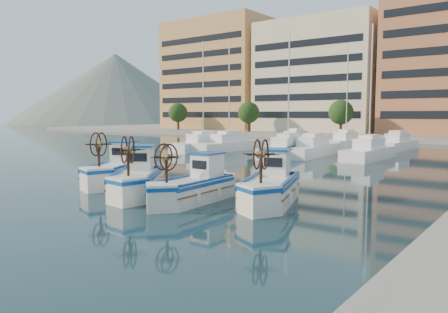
# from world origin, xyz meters

# --- Properties ---
(ground) EXTENTS (300.00, 300.00, 0.00)m
(ground) POSITION_xyz_m (0.00, 0.00, 0.00)
(ground) COLOR #1A3E45
(ground) RESTS_ON ground
(hill_west) EXTENTS (180.00, 180.00, 60.00)m
(hill_west) POSITION_xyz_m (-140.00, 110.00, 0.00)
(hill_west) COLOR slate
(hill_west) RESTS_ON ground
(yacht_marina) EXTENTS (35.59, 23.46, 11.50)m
(yacht_marina) POSITION_xyz_m (-2.98, 28.27, 0.53)
(yacht_marina) COLOR white
(yacht_marina) RESTS_ON ground
(fishing_boat_a) EXTENTS (3.81, 4.97, 3.00)m
(fishing_boat_a) POSITION_xyz_m (-5.82, 1.39, 0.83)
(fishing_boat_a) COLOR white
(fishing_boat_a) RESTS_ON ground
(fishing_boat_b) EXTENTS (4.32, 4.78, 2.98)m
(fishing_boat_b) POSITION_xyz_m (-2.35, -0.13, 0.82)
(fishing_boat_b) COLOR white
(fishing_boat_b) RESTS_ON ground
(fishing_boat_c) EXTENTS (2.05, 4.45, 2.73)m
(fishing_boat_c) POSITION_xyz_m (1.03, 0.22, 0.75)
(fishing_boat_c) COLOR white
(fishing_boat_c) RESTS_ON ground
(fishing_boat_d) EXTENTS (3.33, 4.90, 2.95)m
(fishing_boat_d) POSITION_xyz_m (3.93, 2.06, 0.81)
(fishing_boat_d) COLOR white
(fishing_boat_d) RESTS_ON ground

